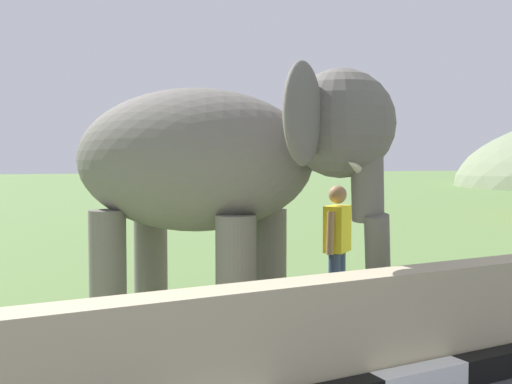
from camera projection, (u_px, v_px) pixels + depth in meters
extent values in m
cube|color=white|center=(420.00, 382.00, 4.88)|extent=(0.90, 0.20, 0.24)
cube|color=black|center=(496.00, 364.00, 5.30)|extent=(0.90, 0.20, 0.24)
cube|color=tan|center=(319.00, 340.00, 4.76)|extent=(28.00, 0.36, 1.00)
cylinder|color=#66625B|center=(268.00, 266.00, 7.14)|extent=(0.44, 0.44, 1.37)
cylinder|color=#66625B|center=(236.00, 279.00, 6.32)|extent=(0.44, 0.44, 1.37)
cylinder|color=#66625B|center=(151.00, 257.00, 7.83)|extent=(0.44, 0.44, 1.37)
cylinder|color=#66625B|center=(108.00, 268.00, 7.01)|extent=(0.44, 0.44, 1.37)
ellipsoid|color=#66625B|center=(188.00, 160.00, 7.02)|extent=(3.18, 3.42, 1.70)
sphere|color=#66625B|center=(341.00, 124.00, 6.24)|extent=(1.16, 1.16, 1.16)
ellipsoid|color=#D84C8C|center=(368.00, 108.00, 6.11)|extent=(0.72, 0.68, 0.44)
ellipsoid|color=#66625B|center=(347.00, 124.00, 7.00)|extent=(0.85, 0.75, 1.00)
ellipsoid|color=#66625B|center=(303.00, 114.00, 5.58)|extent=(0.85, 0.75, 1.00)
cylinder|color=#66625B|center=(367.00, 176.00, 6.15)|extent=(0.57, 0.55, 0.99)
cylinder|color=#66625B|center=(378.00, 252.00, 6.14)|extent=(0.47, 0.45, 0.83)
cone|color=beige|center=(368.00, 166.00, 6.42)|extent=(0.53, 0.46, 0.22)
cone|color=beige|center=(355.00, 166.00, 5.91)|extent=(0.53, 0.46, 0.22)
cylinder|color=navy|center=(340.00, 282.00, 7.51)|extent=(0.15, 0.15, 0.82)
cylinder|color=navy|center=(334.00, 285.00, 7.33)|extent=(0.15, 0.15, 0.82)
cube|color=yellow|center=(337.00, 229.00, 7.38)|extent=(0.46, 0.43, 0.58)
cylinder|color=#9E7251|center=(344.00, 229.00, 7.61)|extent=(0.17, 0.16, 0.53)
cylinder|color=#9E7251|center=(330.00, 233.00, 7.15)|extent=(0.16, 0.15, 0.53)
sphere|color=#9E7251|center=(338.00, 195.00, 7.36)|extent=(0.23, 0.23, 0.23)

